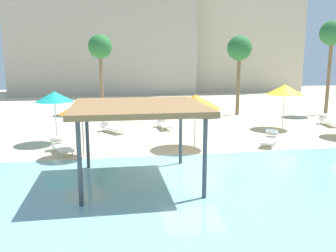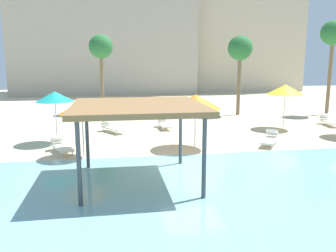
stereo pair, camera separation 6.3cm
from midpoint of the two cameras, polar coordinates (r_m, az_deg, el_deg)
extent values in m
plane|color=beige|center=(14.76, 4.11, -6.32)|extent=(80.00, 80.00, 0.00)
cube|color=#7AB7C1|center=(10.06, 11.20, -14.83)|extent=(44.00, 13.50, 0.04)
cylinder|color=#42474C|center=(14.26, -12.86, -1.70)|extent=(0.14, 0.14, 2.64)
cylinder|color=#42474C|center=(14.50, 2.17, -1.23)|extent=(0.14, 0.14, 2.64)
cylinder|color=#42474C|center=(10.62, -14.09, -6.05)|extent=(0.14, 0.14, 2.64)
cylinder|color=#42474C|center=(10.94, 6.05, -5.28)|extent=(0.14, 0.14, 2.64)
cube|color=olive|center=(12.16, -4.78, 3.15)|extent=(4.47, 4.47, 0.18)
cylinder|color=silver|center=(23.36, 18.38, 2.23)|extent=(0.06, 0.06, 2.17)
cone|color=yellow|center=(23.21, 18.59, 5.64)|extent=(2.29, 2.29, 0.63)
cylinder|color=silver|center=(19.22, -17.59, 0.56)|extent=(0.06, 0.06, 2.18)
cone|color=teal|center=(19.04, -17.82, 4.59)|extent=(1.94, 1.94, 0.53)
cylinder|color=silver|center=(16.15, -13.50, -1.48)|extent=(0.06, 0.06, 1.97)
cone|color=orange|center=(15.94, -13.70, 2.96)|extent=(1.99, 1.99, 0.55)
cylinder|color=silver|center=(17.30, 4.52, -0.39)|extent=(0.06, 0.06, 1.98)
cone|color=orange|center=(17.10, 4.58, 4.00)|extent=(2.48, 2.48, 0.68)
cylinder|color=white|center=(16.62, -15.16, -4.33)|extent=(0.05, 0.05, 0.22)
cylinder|color=white|center=(16.49, -16.75, -4.53)|extent=(0.05, 0.05, 0.22)
cylinder|color=white|center=(17.96, -16.54, -3.28)|extent=(0.05, 0.05, 0.22)
cylinder|color=white|center=(17.84, -18.02, -3.45)|extent=(0.05, 0.05, 0.22)
cube|color=white|center=(17.19, -16.67, -3.36)|extent=(1.26, 1.89, 0.10)
cube|color=white|center=(17.82, -17.37, -1.99)|extent=(0.75, 0.70, 0.40)
cylinder|color=white|center=(24.86, 25.05, -0.03)|extent=(0.05, 0.05, 0.22)
cylinder|color=white|center=(26.34, 24.60, 0.57)|extent=(0.05, 0.05, 0.22)
cylinder|color=white|center=(26.13, 23.66, 0.57)|extent=(0.05, 0.05, 0.22)
cube|color=white|center=(25.57, 24.85, 0.63)|extent=(0.83, 1.86, 0.10)
cube|color=white|center=(26.19, 24.19, 1.51)|extent=(0.66, 0.58, 0.40)
cylinder|color=white|center=(17.94, 16.61, -3.29)|extent=(0.05, 0.05, 0.22)
cylinder|color=white|center=(18.02, 15.10, -3.15)|extent=(0.05, 0.05, 0.22)
cylinder|color=white|center=(19.33, 17.29, -2.33)|extent=(0.05, 0.05, 0.22)
cylinder|color=white|center=(19.40, 15.89, -2.21)|extent=(0.05, 0.05, 0.22)
cube|color=white|center=(18.64, 16.26, -2.25)|extent=(1.52, 1.82, 0.10)
cube|color=white|center=(19.30, 16.67, -1.00)|extent=(0.78, 0.76, 0.40)
cylinder|color=white|center=(21.61, 0.52, -0.49)|extent=(0.05, 0.05, 0.22)
cylinder|color=white|center=(21.52, -0.72, -0.54)|extent=(0.05, 0.05, 0.22)
cylinder|color=white|center=(23.00, -0.23, 0.20)|extent=(0.05, 0.05, 0.22)
cylinder|color=white|center=(22.91, -1.41, 0.15)|extent=(0.05, 0.05, 0.22)
cube|color=white|center=(22.23, -0.47, 0.25)|extent=(0.68, 1.82, 0.10)
cube|color=white|center=(22.90, -0.83, 1.26)|extent=(0.62, 0.53, 0.40)
cylinder|color=white|center=(20.86, -7.09, -0.98)|extent=(0.05, 0.05, 0.22)
cylinder|color=white|center=(20.60, -8.19, -1.16)|extent=(0.05, 0.05, 0.22)
cylinder|color=white|center=(22.04, -9.24, -0.41)|extent=(0.05, 0.05, 0.22)
cylinder|color=white|center=(21.79, -10.30, -0.57)|extent=(0.05, 0.05, 0.22)
cube|color=white|center=(21.29, -8.75, -0.35)|extent=(1.48, 1.84, 0.10)
cube|color=white|center=(21.85, -9.84, 0.64)|extent=(0.78, 0.75, 0.40)
cylinder|color=brown|center=(28.20, 11.48, 6.66)|extent=(0.28, 0.28, 4.83)
sphere|color=#286B33|center=(28.15, 11.70, 12.28)|extent=(1.90, 1.90, 1.90)
cylinder|color=brown|center=(29.08, -10.59, 6.97)|extent=(0.28, 0.28, 4.98)
sphere|color=#286B33|center=(29.04, -10.79, 12.57)|extent=(1.90, 1.90, 1.90)
cylinder|color=brown|center=(30.62, 24.79, 7.29)|extent=(0.28, 0.28, 5.99)
sphere|color=#286B33|center=(30.66, 25.30, 13.53)|extent=(1.90, 1.90, 1.90)
cube|color=#B2A893|center=(47.67, -10.28, 18.58)|extent=(22.42, 8.81, 21.88)
cube|color=beige|center=(52.14, 7.45, 16.89)|extent=(22.77, 10.19, 19.93)
camera|label=1|loc=(0.03, -89.89, 0.02)|focal=37.57mm
camera|label=2|loc=(0.03, 90.11, -0.02)|focal=37.57mm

